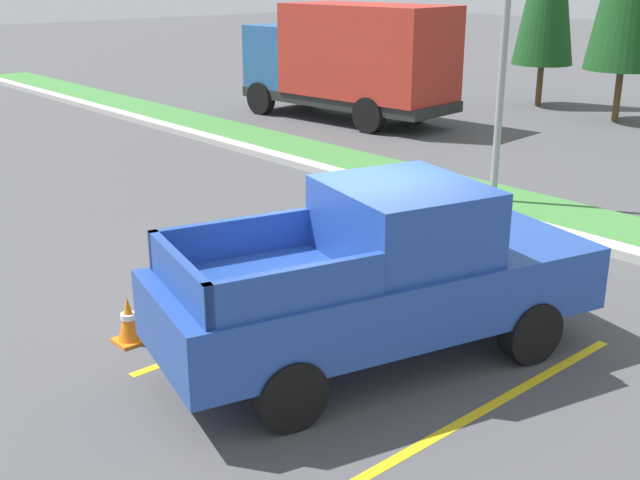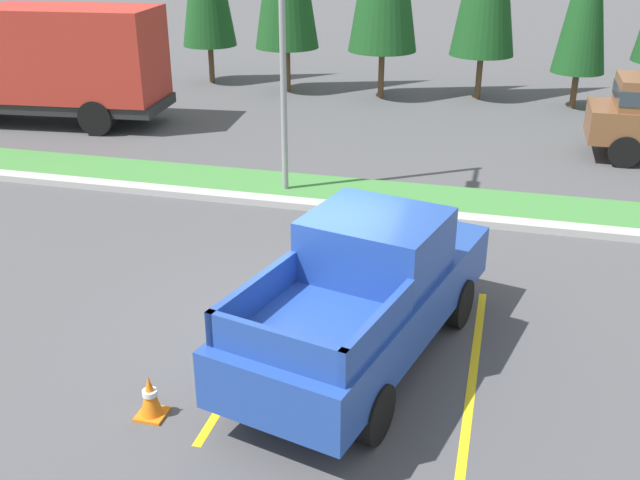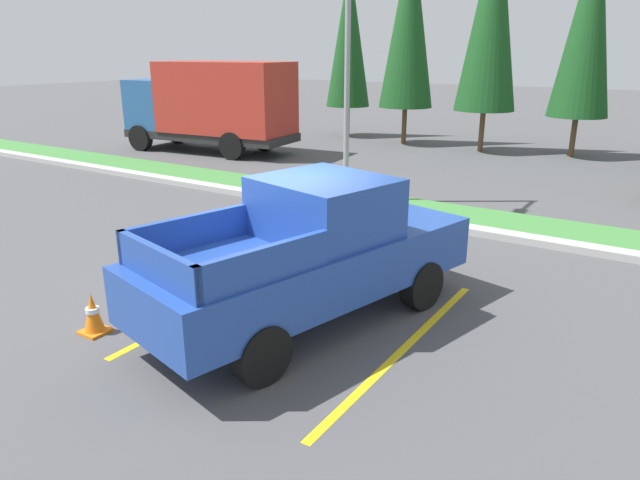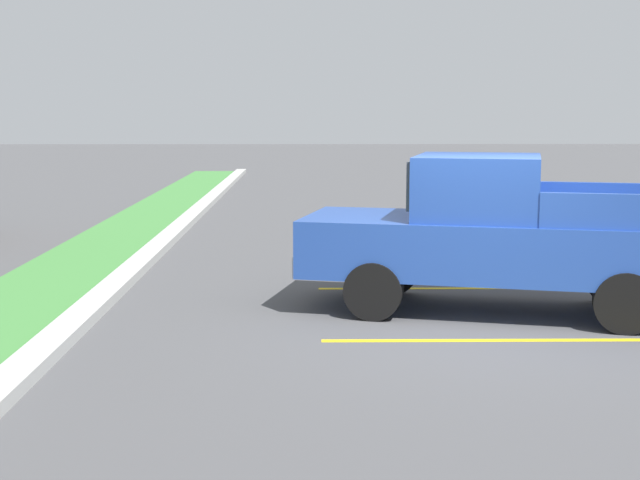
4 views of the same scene
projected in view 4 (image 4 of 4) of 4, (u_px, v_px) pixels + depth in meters
ground_plane at (476, 328)px, 11.14m from camera, size 120.00×120.00×0.00m
parking_line_near at (525, 340)px, 10.56m from camera, size 0.12×4.80×0.01m
parking_line_far at (476, 288)px, 13.62m from camera, size 0.12×4.80×0.01m
curb_strip at (73, 324)px, 11.06m from camera, size 56.00×0.40×0.15m
pickup_truck_main at (495, 235)px, 11.95m from camera, size 3.10×5.52×2.10m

